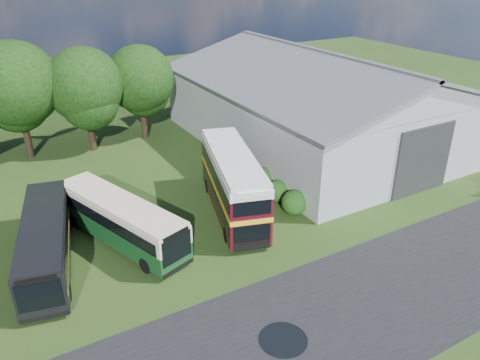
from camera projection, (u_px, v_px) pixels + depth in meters
ground at (274, 291)px, 23.67m from camera, size 120.00×120.00×0.00m
asphalt_road at (359, 306)px, 22.68m from camera, size 60.00×8.00×0.02m
puddle at (283, 340)px, 20.66m from camera, size 2.20×2.20×0.01m
storage_shed at (316, 96)px, 41.09m from camera, size 18.80×24.80×8.15m
tree_mid at (16, 84)px, 36.73m from camera, size 6.80×6.80×9.60m
tree_right_a at (85, 85)px, 38.42m from camera, size 6.26×6.26×8.83m
tree_right_b at (140, 79)px, 41.40m from camera, size 5.98×5.98×8.45m
shrub_front at (294, 213)px, 30.87m from camera, size 1.70×1.70×1.70m
shrub_mid at (277, 200)px, 32.43m from camera, size 1.60×1.60×1.60m
shrub_back at (261, 189)px, 34.00m from camera, size 1.80×1.80×1.80m
bus_green_single at (120, 220)px, 27.19m from camera, size 5.33×10.06×2.72m
bus_maroon_double at (233, 184)px, 29.96m from camera, size 5.23×10.12×4.22m
bus_dark_single at (46, 241)px, 25.14m from camera, size 4.31×10.19×2.74m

